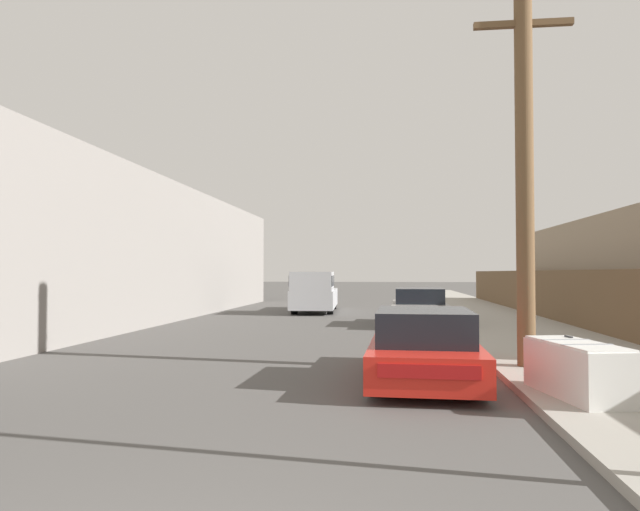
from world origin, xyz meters
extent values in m
cube|color=#9E998E|center=(5.30, 23.50, 0.06)|extent=(4.20, 63.00, 0.12)
cube|color=silver|center=(3.89, 6.17, 0.48)|extent=(1.05, 1.91, 0.72)
cube|color=white|center=(3.89, 6.17, 0.85)|extent=(1.01, 1.83, 0.03)
cube|color=#333335|center=(3.96, 6.75, 0.88)|extent=(0.07, 0.20, 0.02)
cube|color=gray|center=(3.83, 6.45, 0.87)|extent=(0.72, 0.21, 0.01)
cube|color=gray|center=(3.94, 5.90, 0.87)|extent=(0.72, 0.21, 0.01)
cube|color=red|center=(1.89, 7.84, 0.41)|extent=(1.88, 4.43, 0.54)
cube|color=black|center=(1.88, 7.44, 0.95)|extent=(1.57, 2.15, 0.54)
cube|color=#B21414|center=(1.83, 5.63, 0.51)|extent=(1.37, 0.07, 0.19)
cylinder|color=black|center=(1.18, 9.22, 0.32)|extent=(0.22, 0.65, 0.65)
cylinder|color=black|center=(2.69, 9.17, 0.32)|extent=(0.22, 0.65, 0.65)
cylinder|color=black|center=(1.10, 6.50, 0.32)|extent=(0.22, 0.65, 0.65)
cylinder|color=black|center=(2.61, 6.46, 0.32)|extent=(0.22, 0.65, 0.65)
cube|color=gray|center=(2.37, 18.06, 0.46)|extent=(1.94, 4.26, 0.65)
cube|color=black|center=(2.37, 17.90, 1.04)|extent=(1.64, 2.39, 0.51)
cube|color=#B21414|center=(2.33, 15.94, 0.57)|extent=(1.45, 0.06, 0.23)
cylinder|color=black|center=(1.59, 19.39, 0.31)|extent=(0.21, 0.62, 0.62)
cylinder|color=black|center=(3.20, 19.36, 0.31)|extent=(0.21, 0.62, 0.62)
cylinder|color=black|center=(1.54, 16.77, 0.31)|extent=(0.21, 0.62, 0.62)
cylinder|color=black|center=(3.15, 16.74, 0.31)|extent=(0.21, 0.62, 0.62)
cube|color=silver|center=(-2.11, 24.52, 0.62)|extent=(2.22, 5.95, 0.81)
cube|color=silver|center=(-2.02, 22.91, 1.45)|extent=(1.93, 2.73, 0.84)
cube|color=black|center=(-2.02, 22.91, 1.47)|extent=(1.97, 2.68, 0.46)
cylinder|color=black|center=(-1.22, 22.75, 0.44)|extent=(0.31, 0.89, 0.88)
cylinder|color=black|center=(-2.80, 22.67, 0.44)|extent=(0.31, 0.89, 0.88)
cylinder|color=black|center=(-1.42, 26.38, 0.44)|extent=(0.31, 0.89, 0.88)
cylinder|color=black|center=(-3.00, 26.29, 0.44)|extent=(0.31, 0.89, 0.88)
cylinder|color=brown|center=(3.81, 8.73, 3.65)|extent=(0.33, 0.33, 7.06)
cube|color=brown|center=(3.81, 8.73, 6.47)|extent=(1.80, 0.12, 0.12)
cube|color=brown|center=(7.25, 18.87, 1.02)|extent=(0.08, 36.88, 1.80)
cube|color=gray|center=(-10.06, 19.68, 2.63)|extent=(7.00, 27.45, 5.25)
camera|label=1|loc=(1.29, -2.13, 1.83)|focal=32.00mm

